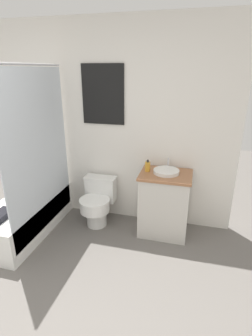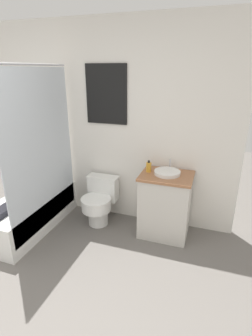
{
  "view_description": "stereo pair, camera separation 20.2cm",
  "coord_description": "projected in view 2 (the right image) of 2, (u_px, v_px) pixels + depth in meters",
  "views": [
    {
      "loc": [
        1.1,
        -0.87,
        1.93
      ],
      "look_at": [
        0.4,
        1.78,
        0.89
      ],
      "focal_mm": 28.0,
      "sensor_mm": 36.0,
      "label": 1
    },
    {
      "loc": [
        1.29,
        -0.81,
        1.93
      ],
      "look_at": [
        0.4,
        1.78,
        0.89
      ],
      "focal_mm": 28.0,
      "sensor_mm": 36.0,
      "label": 2
    }
  ],
  "objects": [
    {
      "name": "shower_area",
      "position": [
        30.0,
        208.0,
        3.32
      ],
      "size": [
        0.61,
        1.34,
        1.98
      ],
      "color": "white",
      "rests_on": "ground_plane"
    },
    {
      "name": "soap_bottle",
      "position": [
        149.0,
        167.0,
        3.08
      ],
      "size": [
        0.06,
        0.06,
        0.14
      ],
      "color": "gold",
      "rests_on": "vanity"
    },
    {
      "name": "toilet",
      "position": [
        99.0,
        201.0,
        3.42
      ],
      "size": [
        0.41,
        0.52,
        0.61
      ],
      "color": "white",
      "rests_on": "ground_plane"
    },
    {
      "name": "sink",
      "position": [
        167.0,
        172.0,
        3.02
      ],
      "size": [
        0.3,
        0.34,
        0.13
      ],
      "color": "white",
      "rests_on": "vanity"
    },
    {
      "name": "vanity",
      "position": [
        165.0,
        205.0,
        3.15
      ],
      "size": [
        0.6,
        0.48,
        0.79
      ],
      "color": "beige",
      "rests_on": "ground_plane"
    },
    {
      "name": "wall_back",
      "position": [
        108.0,
        125.0,
        3.34
      ],
      "size": [
        3.28,
        0.07,
        2.5
      ],
      "color": "white",
      "rests_on": "ground_plane"
    }
  ]
}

